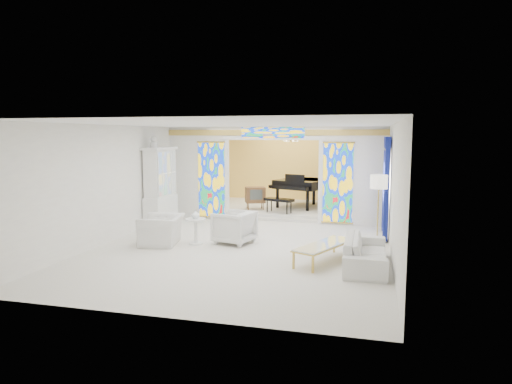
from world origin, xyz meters
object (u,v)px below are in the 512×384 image
(sofa, at_px, (366,252))
(tv_console, at_px, (255,195))
(coffee_table, at_px, (325,245))
(grand_piano, at_px, (308,184))
(china_cabinet, at_px, (160,187))
(armchair_left, at_px, (162,230))
(armchair_right, at_px, (234,227))

(sofa, bearing_deg, tv_console, 33.98)
(coffee_table, distance_m, tv_console, 6.21)
(tv_console, bearing_deg, sofa, -78.41)
(grand_piano, bearing_deg, china_cabinet, -118.07)
(armchair_left, bearing_deg, armchair_right, 96.66)
(coffee_table, bearing_deg, sofa, -9.84)
(grand_piano, bearing_deg, tv_console, -126.98)
(coffee_table, relative_size, grand_piano, 0.60)
(coffee_table, relative_size, tv_console, 2.38)
(china_cabinet, bearing_deg, armchair_left, -63.55)
(sofa, bearing_deg, armchair_right, 67.61)
(armchair_right, distance_m, tv_console, 4.32)
(china_cabinet, distance_m, coffee_table, 6.11)
(sofa, bearing_deg, china_cabinet, 63.04)
(armchair_left, height_order, sofa, armchair_left)
(china_cabinet, xyz_separation_m, armchair_right, (2.89, -1.76, -0.75))
(armchair_right, relative_size, sofa, 0.42)
(armchair_right, bearing_deg, china_cabinet, -106.93)
(china_cabinet, xyz_separation_m, tv_console, (2.34, 2.51, -0.49))
(sofa, xyz_separation_m, grand_piano, (-2.15, 6.69, 0.68))
(armchair_right, bearing_deg, coffee_table, 78.41)
(coffee_table, bearing_deg, armchair_right, 153.96)
(sofa, height_order, tv_console, tv_console)
(coffee_table, bearing_deg, tv_console, 118.46)
(armchair_right, relative_size, coffee_table, 0.48)
(china_cabinet, bearing_deg, armchair_right, -31.38)
(china_cabinet, bearing_deg, coffee_table, -29.02)
(armchair_right, height_order, coffee_table, armchair_right)
(sofa, distance_m, coffee_table, 0.89)
(sofa, distance_m, grand_piano, 7.06)
(armchair_left, bearing_deg, coffee_table, 70.50)
(armchair_left, distance_m, coffee_table, 4.19)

